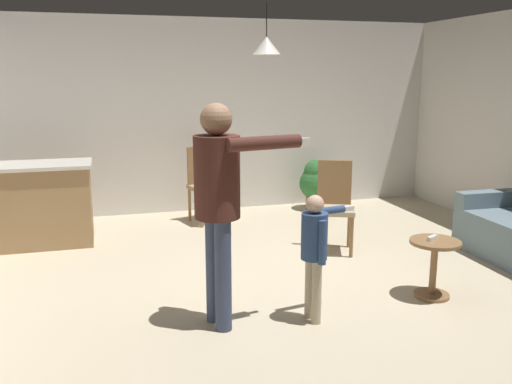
{
  "coord_description": "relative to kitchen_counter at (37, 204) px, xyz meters",
  "views": [
    {
      "loc": [
        -1.67,
        -4.51,
        1.93
      ],
      "look_at": [
        -0.51,
        -0.35,
        1.0
      ],
      "focal_mm": 38.3,
      "sensor_mm": 36.0,
      "label": 1
    }
  ],
  "objects": [
    {
      "name": "spare_remote_on_table",
      "position": [
        3.49,
        -2.54,
        0.06
      ],
      "size": [
        0.13,
        0.09,
        0.04
      ],
      "primitive_type": "cube",
      "rotation": [
        0.0,
        0.0,
        2.06
      ],
      "color": "white",
      "rests_on": "side_table_by_couch"
    },
    {
      "name": "side_table_by_couch",
      "position": [
        3.51,
        -2.56,
        -0.15
      ],
      "size": [
        0.44,
        0.44,
        0.52
      ],
      "color": "olive",
      "rests_on": "ground"
    },
    {
      "name": "ceiling_light_pendant",
      "position": [
        2.6,
        -0.45,
        1.77
      ],
      "size": [
        0.32,
        0.32,
        0.55
      ],
      "color": "silver"
    },
    {
      "name": "person_child",
      "position": [
        2.32,
        -2.72,
        0.16
      ],
      "size": [
        0.52,
        0.36,
        1.03
      ],
      "rotation": [
        0.0,
        0.0,
        -1.4
      ],
      "color": "tan",
      "rests_on": "ground"
    },
    {
      "name": "person_adult",
      "position": [
        1.59,
        -2.6,
        0.6
      ],
      "size": [
        0.88,
        0.49,
        1.73
      ],
      "rotation": [
        0.0,
        0.0,
        -1.37
      ],
      "color": "#384260",
      "rests_on": "ground"
    },
    {
      "name": "ground",
      "position": [
        2.45,
        -2.01,
        -0.48
      ],
      "size": [
        7.68,
        7.68,
        0.0
      ],
      "primitive_type": "plane",
      "color": "beige"
    },
    {
      "name": "dining_chair_near_wall",
      "position": [
        3.2,
        -1.09,
        0.07
      ],
      "size": [
        0.54,
        0.54,
        1.0
      ],
      "rotation": [
        0.0,
        0.0,
        2.77
      ],
      "color": "olive",
      "rests_on": "ground"
    },
    {
      "name": "dining_chair_by_counter",
      "position": [
        2.04,
        0.51,
        0.07
      ],
      "size": [
        0.52,
        0.52,
        1.0
      ],
      "rotation": [
        0.0,
        0.0,
        3.43
      ],
      "color": "olive",
      "rests_on": "ground"
    },
    {
      "name": "potted_plant_corner",
      "position": [
        3.72,
        0.75,
        -0.08
      ],
      "size": [
        0.47,
        0.47,
        0.73
      ],
      "color": "brown",
      "rests_on": "ground"
    },
    {
      "name": "kitchen_counter",
      "position": [
        0.0,
        0.0,
        0.0
      ],
      "size": [
        1.26,
        0.66,
        0.95
      ],
      "color": "#99754C",
      "rests_on": "ground"
    },
    {
      "name": "wall_back",
      "position": [
        2.45,
        1.19,
        0.87
      ],
      "size": [
        6.4,
        0.1,
        2.7
      ],
      "primitive_type": "cube",
      "color": "silver",
      "rests_on": "ground"
    }
  ]
}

